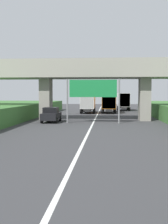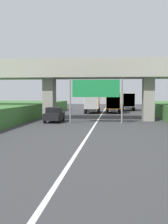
{
  "view_description": "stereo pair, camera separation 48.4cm",
  "coord_description": "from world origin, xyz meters",
  "px_view_note": "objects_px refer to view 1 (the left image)",
  "views": [
    {
      "loc": [
        1.53,
        1.0,
        3.16
      ],
      "look_at": [
        0.0,
        20.44,
        2.0
      ],
      "focal_mm": 46.83,
      "sensor_mm": 36.0,
      "label": 1
    },
    {
      "loc": [
        2.02,
        1.04,
        3.16
      ],
      "look_at": [
        0.0,
        20.44,
        2.0
      ],
      "focal_mm": 46.83,
      "sensor_mm": 36.0,
      "label": 2
    }
  ],
  "objects_px": {
    "truck_silver": "(88,102)",
    "car_black": "(51,115)",
    "overhead_highway_sign": "(93,91)",
    "truck_red": "(123,101)",
    "truck_orange": "(109,102)"
  },
  "relations": [
    {
      "from": "overhead_highway_sign",
      "to": "truck_orange",
      "type": "distance_m",
      "value": 18.78
    },
    {
      "from": "truck_red",
      "to": "truck_orange",
      "type": "bearing_deg",
      "value": -109.3
    },
    {
      "from": "truck_red",
      "to": "car_black",
      "type": "relative_size",
      "value": 1.78
    },
    {
      "from": "truck_red",
      "to": "truck_silver",
      "type": "bearing_deg",
      "value": -126.61
    },
    {
      "from": "truck_orange",
      "to": "truck_silver",
      "type": "xyz_separation_m",
      "value": [
        -3.53,
        -0.31,
        0.0
      ]
    },
    {
      "from": "overhead_highway_sign",
      "to": "car_black",
      "type": "bearing_deg",
      "value": 169.39
    },
    {
      "from": "overhead_highway_sign",
      "to": "car_black",
      "type": "height_order",
      "value": "overhead_highway_sign"
    },
    {
      "from": "overhead_highway_sign",
      "to": "truck_red",
      "type": "distance_m",
      "value": 27.5
    },
    {
      "from": "overhead_highway_sign",
      "to": "truck_red",
      "type": "bearing_deg",
      "value": 79.96
    },
    {
      "from": "truck_silver",
      "to": "car_black",
      "type": "xyz_separation_m",
      "value": [
        -3.15,
        -17.4,
        -1.08
      ]
    },
    {
      "from": "truck_orange",
      "to": "car_black",
      "type": "xyz_separation_m",
      "value": [
        -6.69,
        -17.71,
        -1.08
      ]
    },
    {
      "from": "truck_silver",
      "to": "overhead_highway_sign",
      "type": "bearing_deg",
      "value": -84.7
    },
    {
      "from": "truck_red",
      "to": "car_black",
      "type": "distance_m",
      "value": 27.86
    },
    {
      "from": "truck_silver",
      "to": "car_black",
      "type": "bearing_deg",
      "value": -100.27
    },
    {
      "from": "overhead_highway_sign",
      "to": "car_black",
      "type": "xyz_separation_m",
      "value": [
        -4.85,
        0.91,
        -2.71
      ]
    }
  ]
}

